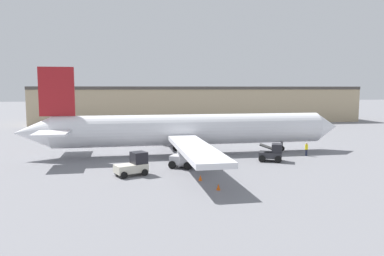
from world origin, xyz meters
TOP-DOWN VIEW (x-y plane):
  - ground_plane at (0.00, 0.00)m, footprint 400.00×400.00m
  - terminal_building at (9.66, 47.69)m, footprint 80.01×17.38m
  - airplane at (-0.96, -0.02)m, footprint 42.30×39.63m
  - ground_crew_worker at (14.06, -3.79)m, footprint 0.38×0.38m
  - baggage_tug at (-2.18, -8.16)m, footprint 3.24×3.05m
  - belt_loader_truck at (8.49, -6.35)m, footprint 3.24×2.97m
  - pushback_tug at (-7.66, -10.81)m, footprint 3.48×2.89m
  - safety_cone_near at (-1.58, -14.07)m, footprint 0.36×0.36m
  - safety_cone_far at (-0.67, -17.48)m, footprint 0.36×0.36m

SIDE VIEW (x-z plane):
  - ground_plane at x=0.00m, z-range 0.00..0.00m
  - safety_cone_near at x=-1.58m, z-range 0.00..0.55m
  - safety_cone_far at x=-0.67m, z-range 0.00..0.55m
  - ground_crew_worker at x=14.06m, z-range 0.06..1.76m
  - belt_loader_truck at x=8.49m, z-range -0.04..2.05m
  - pushback_tug at x=-7.66m, z-range -0.11..2.17m
  - baggage_tug at x=-2.18m, z-range -0.13..2.49m
  - airplane at x=-0.96m, z-range -2.39..8.70m
  - terminal_building at x=9.66m, z-range 0.01..8.92m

